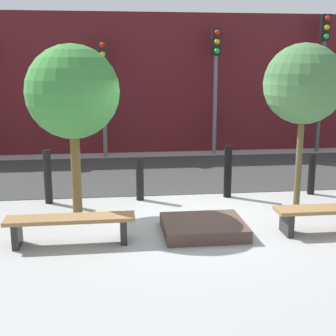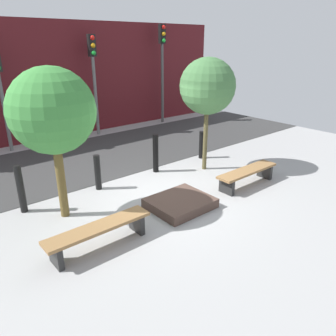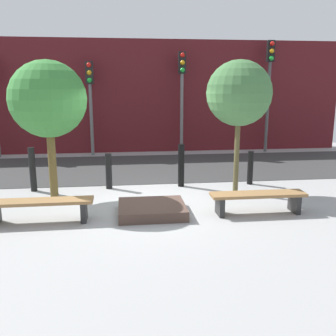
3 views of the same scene
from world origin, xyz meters
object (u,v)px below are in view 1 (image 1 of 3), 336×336
at_px(bench_right, 333,214).
at_px(traffic_light_mid_west, 103,77).
at_px(bollard_left, 140,179).
at_px(tree_behind_right_bench, 304,85).
at_px(bollard_center, 228,171).
at_px(bollard_right, 312,174).
at_px(tree_behind_left_bench, 73,93).
at_px(traffic_light_east, 323,59).
at_px(traffic_light_mid_east, 216,69).
at_px(planter_bed, 203,227).
at_px(bench_left, 71,224).
at_px(bollard_far_left, 48,177).

distance_m(bench_right, traffic_light_mid_west, 8.16).
bearing_deg(bollard_left, tree_behind_right_bench, -13.64).
relative_size(bollard_center, bollard_right, 1.25).
bearing_deg(tree_behind_right_bench, tree_behind_left_bench, 180.00).
relative_size(bollard_right, traffic_light_east, 0.21).
bearing_deg(traffic_light_mid_east, traffic_light_east, 0.01).
height_order(planter_bed, traffic_light_mid_west, traffic_light_mid_west).
xyz_separation_m(planter_bed, tree_behind_left_bench, (-2.13, 1.32, 2.13)).
bearing_deg(planter_bed, bollard_right, 36.80).
xyz_separation_m(bench_left, bollard_center, (3.05, 2.26, 0.22)).
xyz_separation_m(traffic_light_mid_east, traffic_light_east, (3.33, 0.00, 0.27)).
distance_m(tree_behind_left_bench, traffic_light_mid_east, 6.63).
xyz_separation_m(bench_left, planter_bed, (2.13, 0.20, -0.22)).
bearing_deg(tree_behind_left_bench, traffic_light_mid_east, 55.00).
bearing_deg(bollard_far_left, bollard_right, 0.00).
relative_size(bollard_left, bollard_right, 1.02).
distance_m(bench_right, tree_behind_right_bench, 2.54).
bearing_deg(bench_left, bench_right, -0.29).
xyz_separation_m(bench_right, bollard_right, (0.62, 2.26, 0.12)).
relative_size(bench_right, traffic_light_mid_east, 0.52).
bearing_deg(traffic_light_mid_west, planter_bed, -76.13).
relative_size(bollard_left, traffic_light_east, 0.21).
height_order(bollard_far_left, traffic_light_mid_east, traffic_light_mid_east).
bearing_deg(tree_behind_right_bench, traffic_light_east, 62.19).
xyz_separation_m(bench_right, tree_behind_left_bench, (-4.26, 1.52, 1.92)).
relative_size(traffic_light_mid_east, traffic_light_east, 0.90).
xyz_separation_m(tree_behind_right_bench, traffic_light_mid_west, (-3.80, 5.42, -0.02)).
xyz_separation_m(tree_behind_left_bench, bollard_left, (1.22, 0.74, -1.79)).
xyz_separation_m(bench_right, bollard_center, (-1.22, 2.26, 0.23)).
relative_size(bench_right, bollard_center, 1.76).
bearing_deg(tree_behind_right_bench, bollard_far_left, 171.38).
relative_size(planter_bed, bollard_center, 1.22).
bearing_deg(bollard_right, planter_bed, -143.20).
distance_m(tree_behind_left_bench, tree_behind_right_bench, 4.27).
bearing_deg(bollard_far_left, traffic_light_mid_east, 46.69).
bearing_deg(bench_right, traffic_light_mid_west, 118.98).
bearing_deg(bench_right, bench_left, -179.71).
height_order(bench_right, traffic_light_mid_west, traffic_light_mid_west).
bearing_deg(bollard_far_left, bollard_left, 0.00).
height_order(tree_behind_left_bench, bollard_right, tree_behind_left_bench).
bearing_deg(bollard_left, tree_behind_left_bench, -148.68).
xyz_separation_m(bench_left, traffic_light_mid_west, (0.47, 6.94, 2.02)).
relative_size(bench_left, tree_behind_left_bench, 0.64).
distance_m(bench_left, bollard_right, 5.38).
height_order(tree_behind_right_bench, traffic_light_mid_west, traffic_light_mid_west).
distance_m(bollard_far_left, traffic_light_mid_east, 6.75).
distance_m(bench_left, tree_behind_left_bench, 2.44).
relative_size(bollard_center, traffic_light_east, 0.26).
height_order(traffic_light_mid_east, traffic_light_east, traffic_light_east).
bearing_deg(bench_left, tree_behind_left_bench, 89.71).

